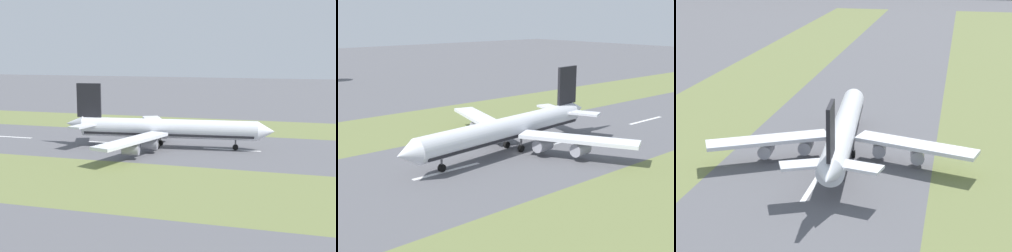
# 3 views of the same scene
# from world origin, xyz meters

# --- Properties ---
(ground_plane) EXTENTS (800.00, 800.00, 0.00)m
(ground_plane) POSITION_xyz_m (0.00, 0.00, 0.00)
(ground_plane) COLOR #56565B
(grass_median_east) EXTENTS (40.00, 600.00, 0.01)m
(grass_median_east) POSITION_xyz_m (45.00, 0.00, 0.00)
(grass_median_east) COLOR olive
(grass_median_east) RESTS_ON ground
(centreline_dash_near) EXTENTS (1.20, 18.00, 0.01)m
(centreline_dash_near) POSITION_xyz_m (0.00, -58.44, 0.01)
(centreline_dash_near) COLOR silver
(centreline_dash_near) RESTS_ON ground
(centreline_dash_mid) EXTENTS (1.20, 18.00, 0.01)m
(centreline_dash_mid) POSITION_xyz_m (0.00, -18.44, 0.01)
(centreline_dash_mid) COLOR silver
(centreline_dash_mid) RESTS_ON ground
(centreline_dash_far) EXTENTS (1.20, 18.00, 0.01)m
(centreline_dash_far) POSITION_xyz_m (0.00, 21.56, 0.01)
(centreline_dash_far) COLOR silver
(centreline_dash_far) RESTS_ON ground
(airplane_main_jet) EXTENTS (63.80, 67.21, 20.20)m
(airplane_main_jet) POSITION_xyz_m (2.83, -0.34, 6.02)
(airplane_main_jet) COLOR silver
(airplane_main_jet) RESTS_ON ground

